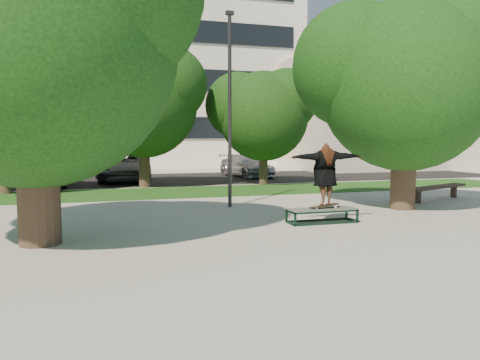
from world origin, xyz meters
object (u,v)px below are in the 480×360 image
object	(u,v)px
grind_box	(322,215)
car_silver_b	(247,166)
lamppost	(230,108)
tree_right	(402,76)
car_grey	(121,166)
car_silver_a	(41,169)
bench	(437,188)
tree_left	(28,25)
car_dark	(52,172)

from	to	relation	value
grind_box	car_silver_b	bearing A→B (deg)	79.68
lamppost	tree_right	bearing A→B (deg)	-21.28
lamppost	car_grey	bearing A→B (deg)	105.08
car_silver_a	car_grey	distance (m)	3.82
bench	car_silver_a	bearing A→B (deg)	121.84
tree_left	tree_right	size ratio (longest dim) A/B	1.09
car_grey	car_silver_b	size ratio (longest dim) A/B	1.24
bench	car_silver_b	world-z (taller)	car_silver_b
grind_box	bench	size ratio (longest dim) A/B	0.55
car_silver_a	car_dark	bearing A→B (deg)	-65.35
tree_left	lamppost	bearing A→B (deg)	36.42
car_dark	grind_box	bearing A→B (deg)	-57.41
tree_right	car_silver_b	bearing A→B (deg)	93.37
bench	tree_right	bearing A→B (deg)	-173.20
tree_right	car_silver_a	size ratio (longest dim) A/B	1.52
tree_left	bench	bearing A→B (deg)	14.74
bench	car_silver_a	xyz separation A→B (m)	(-14.12, 10.62, 0.31)
lamppost	car_silver_a	distance (m)	12.30
car_silver_b	grind_box	bearing A→B (deg)	-110.83
tree_left	tree_right	distance (m)	10.41
tree_right	car_silver_b	size ratio (longest dim) A/B	1.48
bench	car_silver_a	world-z (taller)	car_silver_a
tree_left	tree_right	world-z (taller)	tree_left
tree_right	car_silver_b	xyz separation A→B (m)	(-0.77, 13.03, -3.46)
car_grey	car_dark	bearing A→B (deg)	-149.62
lamppost	car_dark	bearing A→B (deg)	125.22
car_grey	grind_box	bearing A→B (deg)	-74.50
lamppost	grind_box	xyz separation A→B (m)	(1.50, -3.45, -2.96)
tree_left	car_silver_b	distance (m)	18.14
lamppost	car_dark	world-z (taller)	lamppost
tree_left	car_dark	xyz separation A→B (m)	(-0.71, 12.41, -3.76)
lamppost	car_grey	distance (m)	11.13
car_silver_a	lamppost	bearing A→B (deg)	-53.53
grind_box	car_grey	world-z (taller)	car_grey
tree_left	bench	size ratio (longest dim) A/B	2.19
tree_right	grind_box	world-z (taller)	tree_right
tree_left	car_silver_a	distance (m)	14.52
tree_right	grind_box	bearing A→B (deg)	-155.80
tree_right	car_dark	bearing A→B (deg)	136.35
car_dark	tree_left	bearing A→B (deg)	-86.26
tree_right	bench	distance (m)	4.69
grind_box	car_dark	xyz separation A→B (m)	(-7.50, 11.95, 0.48)
car_silver_a	tree_left	bearing A→B (deg)	-81.41
grind_box	car_silver_b	size ratio (longest dim) A/B	0.41
tree_left	car_silver_b	bearing A→B (deg)	57.84
tree_left	bench	distance (m)	13.82
grind_box	car_silver_a	bearing A→B (deg)	120.98
car_grey	car_silver_b	world-z (taller)	car_grey
car_grey	tree_right	bearing A→B (deg)	-59.76
tree_right	car_dark	world-z (taller)	tree_right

